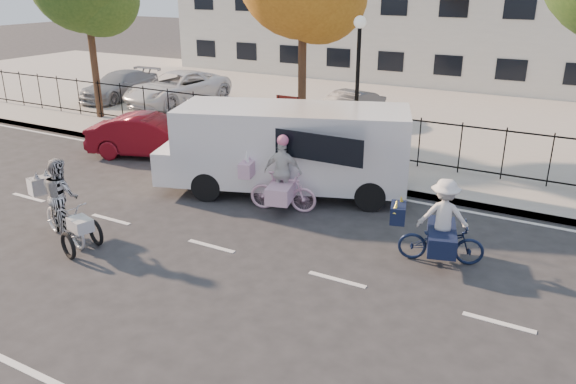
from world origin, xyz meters
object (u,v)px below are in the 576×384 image
Objects in this scene: zebra_trike at (63,210)px; pedestrian at (192,124)px; bull_bike at (441,229)px; white_van at (288,146)px; unicorn_bike at (282,183)px; lot_car_b at (177,88)px; lamppost at (358,64)px; lot_car_a at (120,85)px; red_sedan at (152,136)px; lot_car_c at (346,108)px.

zebra_trike is 1.31× the size of pedestrian.
white_van reaches higher than bull_bike.
unicorn_bike is 0.39× the size of lot_car_b.
lot_car_b is (-10.08, 8.26, 0.14)m from unicorn_bike.
white_van is at bearing 7.59° from unicorn_bike.
unicorn_bike reaches higher than lot_car_b.
lamppost reaches higher than lot_car_a.
white_van is (2.81, 5.10, 0.55)m from zebra_trike.
white_van is at bearing -29.55° from lot_car_b.
zebra_trike is 13.83m from lot_car_b.
bull_bike is 0.28× the size of white_van.
lot_car_b is (-5.05, 5.38, -0.13)m from pedestrian.
pedestrian is 7.37m from lot_car_b.
white_van is 4.18× the size of pedestrian.
lot_car_a is (-7.23, 5.89, 0.10)m from red_sedan.
lot_car_a is at bearing -51.77° from pedestrian.
lot_car_a is (-17.35, 8.67, 0.07)m from bull_bike.
lot_car_c is at bearing 9.11° from lot_car_b.
white_van reaches higher than red_sedan.
lamppost is at bearing -17.93° from lot_car_a.
lot_car_a is at bearing 30.79° from red_sedan.
lot_car_b is 1.40× the size of lot_car_c.
bull_bike is 19.39m from lot_car_a.
lot_car_a is at bearing 47.46° from bull_bike.
lamppost reaches higher than white_van.
lamppost is 1.94× the size of zebra_trike.
pedestrian is at bearing 140.69° from white_van.
lot_car_b is (-6.75, 12.07, 0.13)m from zebra_trike.
white_van is at bearing -117.34° from red_sedan.
lot_car_a is 3.14m from lot_car_b.
lot_car_c is (-1.49, 7.33, -0.53)m from white_van.
bull_bike is 0.38× the size of lot_car_b.
lot_car_c is (-6.17, 9.41, 0.04)m from bull_bike.
lot_car_b reaches higher than red_sedan.
unicorn_bike is at bearing -92.13° from lamppost.
lamppost is 9.13m from zebra_trike.
white_van is 11.84m from lot_car_b.
lot_car_a reaches higher than red_sedan.
unicorn_bike is 1.00× the size of bull_bike.
bull_bike is 0.46× the size of lot_car_a.
bull_bike is at bearing -25.90° from lot_car_b.
white_van reaches higher than lot_car_b.
zebra_trike is 0.54× the size of red_sedan.
lot_car_b is (-14.23, 9.06, 0.15)m from bull_bike.
lamppost is 6.98m from red_sedan.
bull_bike is (4.00, -5.08, -2.40)m from lamppost.
lot_car_a is (-9.86, 11.69, 0.04)m from zebra_trike.
lamppost is 2.17× the size of unicorn_bike.
pedestrian is at bearing 30.63° from zebra_trike.
red_sedan is 0.79× the size of lot_car_b.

